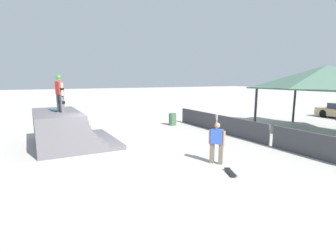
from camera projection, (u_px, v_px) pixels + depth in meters
The scene contains 9 objects.
ground_plane at pixel (103, 153), 11.57m from camera, with size 160.00×160.00×0.00m, color #ADA8A0.
quarter_pipe_ramp at pixel (64, 130), 12.88m from camera, with size 4.54×3.71×1.69m.
skater_on_deck at pixel (60, 91), 12.21m from camera, with size 0.75×0.36×1.74m.
skateboard_on_deck at pixel (55, 110), 12.75m from camera, with size 0.84×0.41×0.09m.
bystander_walking at pixel (217, 141), 10.03m from camera, with size 0.58×0.46×1.61m.
skateboard_on_ground at pixel (230, 172), 9.09m from camera, with size 0.84×0.50×0.09m.
barrier_fence at pixel (241, 128), 14.54m from camera, with size 12.35×0.12×1.05m.
pavilion_shelter at pixel (326, 78), 15.48m from camera, with size 8.01×4.70×4.04m.
trash_bin at pixel (173, 119), 18.50m from camera, with size 0.52×0.52×0.85m, color #385B3D.
Camera 1 is at (11.21, -2.71, 3.25)m, focal length 28.00 mm.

